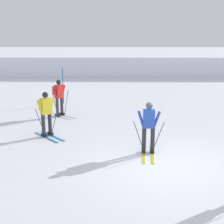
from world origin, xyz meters
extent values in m
plane|color=silver|center=(0.00, 0.00, 0.00)|extent=(120.00, 120.00, 0.00)
cube|color=silver|center=(0.00, 21.91, 0.83)|extent=(80.00, 9.30, 1.66)
cube|color=gold|center=(-0.38, 0.88, 0.01)|extent=(0.21, 1.60, 0.02)
cube|color=gold|center=(-0.66, 0.90, 0.01)|extent=(0.21, 1.60, 0.02)
cube|color=black|center=(-0.37, 1.03, 0.07)|extent=(0.14, 0.27, 0.10)
cube|color=black|center=(-0.65, 1.05, 0.07)|extent=(0.14, 0.27, 0.10)
cylinder|color=#2D2D33|center=(-0.37, 1.03, 0.55)|extent=(0.14, 0.14, 0.85)
cylinder|color=#2D2D33|center=(-0.65, 1.05, 0.55)|extent=(0.14, 0.14, 0.85)
cube|color=#284CB7|center=(-0.51, 1.04, 1.17)|extent=(0.40, 0.27, 0.60)
cylinder|color=#284CB7|center=(-0.26, 1.00, 1.16)|extent=(0.26, 0.11, 0.55)
cylinder|color=#284CB7|center=(-0.76, 1.04, 1.16)|extent=(0.26, 0.11, 0.55)
sphere|color=#4C4C56|center=(-0.51, 1.04, 1.60)|extent=(0.22, 0.22, 0.22)
cylinder|color=#38383D|center=(-0.22, 0.92, 0.55)|extent=(0.41, 0.05, 1.11)
cylinder|color=#38383D|center=(-0.81, 0.96, 0.55)|extent=(0.41, 0.05, 1.11)
cube|color=maroon|center=(-0.49, 1.25, 1.19)|extent=(0.29, 0.20, 0.40)
cube|color=silver|center=(-3.98, 5.65, 0.01)|extent=(1.32, 1.05, 0.02)
cube|color=silver|center=(-4.15, 5.43, 0.01)|extent=(1.32, 1.05, 0.02)
cube|color=black|center=(-4.10, 5.74, 0.07)|extent=(0.28, 0.25, 0.10)
cube|color=black|center=(-4.27, 5.52, 0.07)|extent=(0.28, 0.25, 0.10)
cylinder|color=#38333D|center=(-4.10, 5.74, 0.55)|extent=(0.14, 0.14, 0.85)
cylinder|color=#38333D|center=(-4.27, 5.52, 0.55)|extent=(0.14, 0.14, 0.85)
cube|color=red|center=(-4.19, 5.63, 1.17)|extent=(0.42, 0.45, 0.60)
cylinder|color=red|center=(-4.02, 5.81, 1.16)|extent=(0.23, 0.26, 0.55)
cylinder|color=red|center=(-4.32, 5.42, 1.16)|extent=(0.23, 0.26, 0.55)
sphere|color=black|center=(-4.19, 5.63, 1.60)|extent=(0.22, 0.22, 0.22)
cylinder|color=#38383D|center=(-3.90, 5.84, 0.60)|extent=(0.21, 0.26, 1.21)
cylinder|color=#38383D|center=(-4.32, 5.29, 0.60)|extent=(0.21, 0.26, 1.21)
cube|color=maroon|center=(-4.35, 5.76, 1.19)|extent=(0.31, 0.33, 0.40)
cube|color=#237AC6|center=(-3.99, 2.70, 0.01)|extent=(1.14, 1.25, 0.02)
cube|color=#237AC6|center=(-4.19, 2.51, 0.01)|extent=(1.14, 1.25, 0.02)
cube|color=black|center=(-4.09, 2.81, 0.07)|extent=(0.26, 0.27, 0.10)
cube|color=black|center=(-4.29, 2.62, 0.07)|extent=(0.26, 0.27, 0.10)
cylinder|color=#2D2D33|center=(-4.09, 2.81, 0.55)|extent=(0.14, 0.14, 0.85)
cylinder|color=#2D2D33|center=(-4.29, 2.62, 0.55)|extent=(0.14, 0.14, 0.85)
cube|color=yellow|center=(-4.19, 2.71, 1.17)|extent=(0.44, 0.43, 0.60)
cylinder|color=yellow|center=(-3.99, 2.87, 1.16)|extent=(0.25, 0.24, 0.55)
cylinder|color=yellow|center=(-4.36, 2.53, 1.16)|extent=(0.25, 0.24, 0.55)
sphere|color=black|center=(-4.19, 2.71, 1.60)|extent=(0.22, 0.22, 0.22)
cylinder|color=#38383D|center=(-3.90, 2.84, 0.58)|extent=(0.32, 0.29, 1.16)
cylinder|color=#38383D|center=(-4.34, 2.44, 0.58)|extent=(0.32, 0.29, 1.16)
cube|color=#B7B2A3|center=(-4.33, 2.87, 1.19)|extent=(0.33, 0.32, 0.40)
cylinder|color=#1E56AD|center=(-4.42, 8.23, 0.95)|extent=(0.05, 0.05, 1.89)
camera|label=1|loc=(-1.58, -9.15, 4.03)|focal=52.64mm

